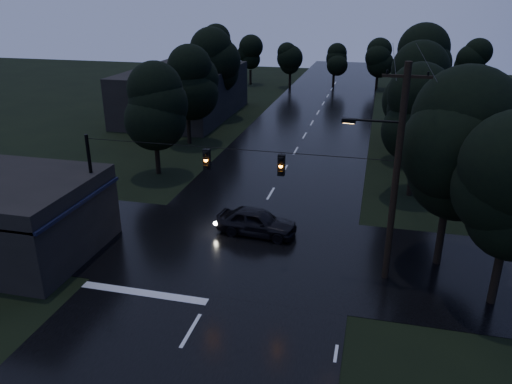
% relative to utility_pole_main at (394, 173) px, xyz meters
% --- Properties ---
extents(main_road, '(12.00, 120.00, 0.02)m').
position_rel_utility_pole_main_xyz_m(main_road, '(-7.41, 19.00, -5.26)').
color(main_road, black).
rests_on(main_road, ground).
extents(cross_street, '(60.00, 9.00, 0.02)m').
position_rel_utility_pole_main_xyz_m(cross_street, '(-7.41, 1.00, -5.26)').
color(cross_street, black).
rests_on(cross_street, ground).
extents(building_far_right, '(10.00, 14.00, 4.40)m').
position_rel_utility_pole_main_xyz_m(building_far_right, '(6.59, 23.00, -3.06)').
color(building_far_right, black).
rests_on(building_far_right, ground).
extents(building_far_left, '(10.00, 16.00, 5.00)m').
position_rel_utility_pole_main_xyz_m(building_far_left, '(-21.41, 29.00, -2.76)').
color(building_far_left, black).
rests_on(building_far_left, ground).
extents(utility_pole_main, '(3.50, 0.30, 10.00)m').
position_rel_utility_pole_main_xyz_m(utility_pole_main, '(0.00, 0.00, 0.00)').
color(utility_pole_main, black).
rests_on(utility_pole_main, ground).
extents(utility_pole_far, '(2.00, 0.30, 7.50)m').
position_rel_utility_pole_main_xyz_m(utility_pole_far, '(0.89, 17.00, -1.38)').
color(utility_pole_far, black).
rests_on(utility_pole_far, ground).
extents(anchor_pole_left, '(0.18, 0.18, 6.00)m').
position_rel_utility_pole_main_xyz_m(anchor_pole_left, '(-14.91, 0.00, -2.26)').
color(anchor_pole_left, black).
rests_on(anchor_pole_left, ground).
extents(span_signals, '(15.00, 0.37, 1.12)m').
position_rel_utility_pole_main_xyz_m(span_signals, '(-6.85, -0.01, -0.01)').
color(span_signals, black).
rests_on(span_signals, ground).
extents(tree_corner_near, '(4.48, 4.48, 9.44)m').
position_rel_utility_pole_main_xyz_m(tree_corner_near, '(2.59, 2.00, 0.74)').
color(tree_corner_near, black).
rests_on(tree_corner_near, ground).
extents(tree_left_a, '(3.92, 3.92, 8.26)m').
position_rel_utility_pole_main_xyz_m(tree_left_a, '(-16.41, 11.00, -0.02)').
color(tree_left_a, black).
rests_on(tree_left_a, ground).
extents(tree_left_b, '(4.20, 4.20, 8.85)m').
position_rel_utility_pole_main_xyz_m(tree_left_b, '(-17.01, 19.00, 0.36)').
color(tree_left_b, black).
rests_on(tree_left_b, ground).
extents(tree_left_c, '(4.48, 4.48, 9.44)m').
position_rel_utility_pole_main_xyz_m(tree_left_c, '(-17.61, 29.00, 0.74)').
color(tree_left_c, black).
rests_on(tree_left_c, ground).
extents(tree_right_a, '(4.20, 4.20, 8.85)m').
position_rel_utility_pole_main_xyz_m(tree_right_a, '(1.59, 11.00, 0.36)').
color(tree_right_a, black).
rests_on(tree_right_a, ground).
extents(tree_right_b, '(4.48, 4.48, 9.44)m').
position_rel_utility_pole_main_xyz_m(tree_right_b, '(2.19, 19.00, 0.74)').
color(tree_right_b, black).
rests_on(tree_right_b, ground).
extents(tree_right_c, '(4.76, 4.76, 10.03)m').
position_rel_utility_pole_main_xyz_m(tree_right_c, '(2.79, 29.00, 1.11)').
color(tree_right_c, black).
rests_on(tree_right_c, ground).
extents(car, '(4.59, 2.16, 1.52)m').
position_rel_utility_pole_main_xyz_m(car, '(-6.90, 2.98, -4.50)').
color(car, black).
rests_on(car, ground).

